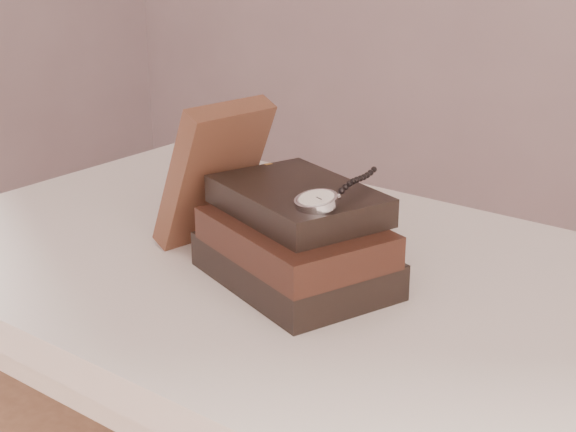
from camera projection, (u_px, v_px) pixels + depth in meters
The scene contains 5 objects.
table at pixel (301, 335), 1.02m from camera, with size 1.00×0.60×0.75m.
book_stack at pixel (296, 240), 0.93m from camera, with size 0.25×0.21×0.11m.
journal at pixel (213, 174), 1.01m from camera, with size 0.03×0.12×0.19m, color #3C2017.
pocket_watch at pixel (322, 198), 0.86m from camera, with size 0.06×0.15×0.02m.
eyeglasses at pixel (310, 200), 1.02m from camera, with size 0.12×0.13×0.04m.
Camera 1 is at (0.55, -0.38, 1.14)m, focal length 53.13 mm.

